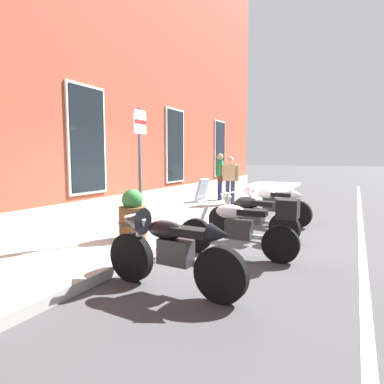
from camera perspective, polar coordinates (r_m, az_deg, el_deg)
ground_plane at (r=7.00m, az=-0.64°, el=-8.16°), size 140.00×140.00×0.00m
sidewalk at (r=7.65m, az=-9.61°, el=-6.47°), size 31.52×2.65×0.15m
lane_stripe at (r=6.31m, az=26.82°, el=-10.32°), size 31.52×0.12×0.01m
motorcycle_black_sport at (r=4.35m, az=-4.11°, el=-9.22°), size 0.62×2.04×1.03m
motorcycle_silver_touring at (r=5.77m, az=8.59°, el=-5.63°), size 0.62×2.11×1.32m
motorcycle_black_naked at (r=7.17m, az=9.79°, el=-4.04°), size 0.70×2.06×0.95m
motorcycle_white_sport at (r=8.81m, az=12.63°, el=-1.75°), size 0.66×2.07×1.01m
pedestrian_tan_coat at (r=11.29m, az=6.42°, el=2.38°), size 0.21×0.66×1.58m
pedestrian_striped_shirt at (r=12.40m, az=4.74°, el=3.04°), size 0.65×0.30×1.69m
parking_sign at (r=6.53m, az=-8.75°, el=6.14°), size 0.36×0.07×2.46m
barrel_planter at (r=6.56m, az=-9.96°, el=-4.10°), size 0.55×0.55×0.95m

